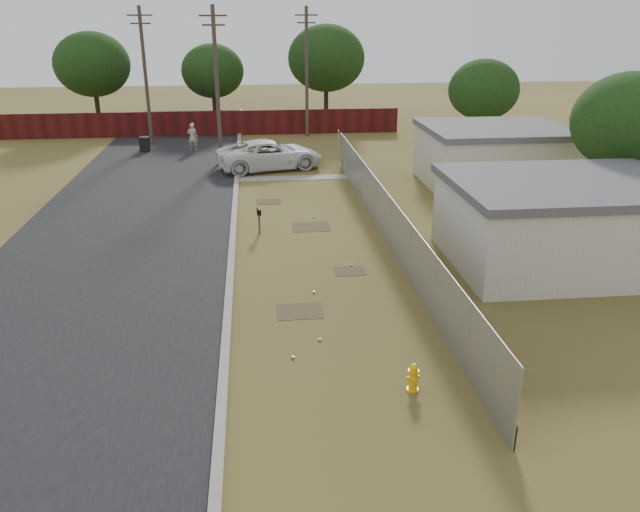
{
  "coord_description": "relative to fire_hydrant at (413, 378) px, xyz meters",
  "views": [
    {
      "loc": [
        -2.04,
        -22.16,
        8.56
      ],
      "look_at": [
        0.01,
        -3.21,
        1.1
      ],
      "focal_mm": 35.0,
      "sensor_mm": 36.0,
      "label": 1
    }
  ],
  "objects": [
    {
      "name": "fire_hydrant",
      "position": [
        0.0,
        0.0,
        0.0
      ],
      "size": [
        0.34,
        0.35,
        0.75
      ],
      "color": "#EFAC0C",
      "rests_on": "ground"
    },
    {
      "name": "ground",
      "position": [
        -1.59,
        9.57,
        -0.35
      ],
      "size": [
        120.0,
        120.0,
        0.0
      ],
      "primitive_type": "plane",
      "color": "olive",
      "rests_on": "ground"
    },
    {
      "name": "houses",
      "position": [
        8.11,
        12.71,
        1.21
      ],
      "size": [
        9.3,
        17.24,
        3.1
      ],
      "color": "beige",
      "rests_on": "ground"
    },
    {
      "name": "privacy_fence",
      "position": [
        -7.59,
        34.57,
        0.55
      ],
      "size": [
        30.0,
        0.12,
        1.8
      ],
      "primitive_type": "cube",
      "color": "#4C1014",
      "rests_on": "ground"
    },
    {
      "name": "mailbox",
      "position": [
        -3.49,
        11.95,
        0.51
      ],
      "size": [
        0.19,
        0.48,
        1.09
      ],
      "color": "brown",
      "rests_on": "ground"
    },
    {
      "name": "street",
      "position": [
        -8.34,
        17.63,
        -0.33
      ],
      "size": [
        15.1,
        60.0,
        0.12
      ],
      "color": "black",
      "rests_on": "ground"
    },
    {
      "name": "pickup_truck",
      "position": [
        -2.66,
        23.43,
        0.5
      ],
      "size": [
        6.63,
        4.27,
        1.7
      ],
      "primitive_type": "imported",
      "rotation": [
        0.0,
        0.0,
        1.83
      ],
      "color": "silver",
      "rests_on": "ground"
    },
    {
      "name": "trash_bin",
      "position": [
        -10.71,
        29.23,
        0.15
      ],
      "size": [
        0.67,
        0.74,
        0.97
      ],
      "color": "black",
      "rests_on": "ground"
    },
    {
      "name": "horizon_trees",
      "position": [
        -0.75,
        33.13,
        4.28
      ],
      "size": [
        33.32,
        31.94,
        7.78
      ],
      "color": "black",
      "rests_on": "ground"
    },
    {
      "name": "scattered_litter",
      "position": [
        -1.58,
        6.46,
        -0.31
      ],
      "size": [
        2.63,
        12.18,
        0.07
      ],
      "color": "silver",
      "rests_on": "ground"
    },
    {
      "name": "utility_poles",
      "position": [
        -5.25,
        30.24,
        4.34
      ],
      "size": [
        12.6,
        8.24,
        9.0
      ],
      "color": "#4E3E34",
      "rests_on": "ground"
    },
    {
      "name": "chainlink_fence",
      "position": [
        1.53,
        10.6,
        0.45
      ],
      "size": [
        0.1,
        27.06,
        2.02
      ],
      "color": "#96989E",
      "rests_on": "ground"
    },
    {
      "name": "pedestrian",
      "position": [
        -7.55,
        29.07,
        0.57
      ],
      "size": [
        0.74,
        0.56,
        1.84
      ],
      "primitive_type": "imported",
      "rotation": [
        0.0,
        0.0,
        2.95
      ],
      "color": "tan",
      "rests_on": "ground"
    }
  ]
}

